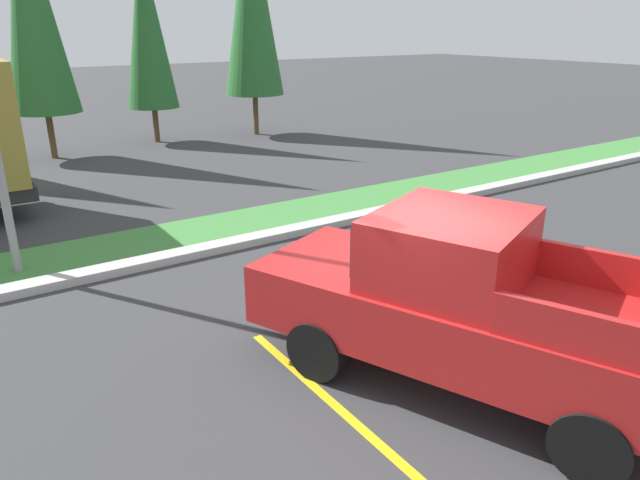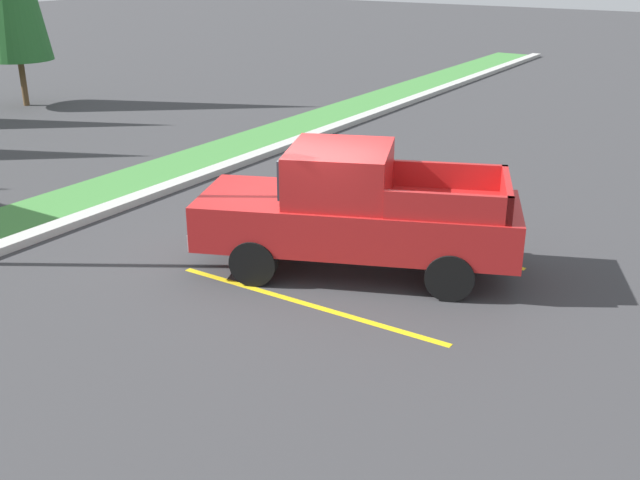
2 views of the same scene
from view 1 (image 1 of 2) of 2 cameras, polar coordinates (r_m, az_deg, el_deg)
name	(u,v)px [view 1 (image 1 of 2)]	position (r m, az deg, el deg)	size (l,w,h in m)	color
ground_plane	(405,362)	(7.82, 8.29, -11.61)	(120.00, 120.00, 0.00)	#38383A
parking_line_near	(362,428)	(6.66, 4.06, -17.79)	(0.12, 4.80, 0.01)	yellow
parking_line_far	(543,346)	(8.62, 20.88, -9.61)	(0.12, 4.80, 0.01)	yellow
curb_strip	(235,243)	(11.58, -8.29, -0.32)	(56.00, 0.40, 0.15)	#B2B2AD
grass_median	(212,230)	(12.54, -10.48, 0.96)	(56.00, 1.80, 0.06)	#42843D
pickup_truck_main	(466,305)	(7.05, 14.00, -6.15)	(3.75, 5.54, 2.10)	black
cypress_tree_center	(30,0)	(20.78, -26.33, 20.15)	(2.10, 2.10, 8.09)	brown
cypress_tree_right_inner	(146,24)	(22.48, -16.51, 19.46)	(1.81, 1.81, 6.95)	brown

